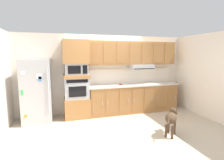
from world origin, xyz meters
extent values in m
plane|color=beige|center=(0.00, 0.00, 0.00)|extent=(9.60, 9.60, 0.00)
cube|color=silver|center=(0.00, 1.11, 1.25)|extent=(6.20, 0.12, 2.50)
cube|color=white|center=(2.80, 0.00, 1.25)|extent=(0.12, 7.10, 2.50)
cube|color=#ADADB2|center=(-2.05, 0.68, 0.88)|extent=(0.76, 0.70, 1.76)
cylinder|color=silver|center=(-1.72, 0.31, 0.98)|extent=(0.02, 0.02, 1.10)
cube|color=orange|center=(-2.31, 0.33, 0.30)|extent=(0.06, 0.01, 0.08)
cube|color=#337FDB|center=(-1.91, 0.33, 1.26)|extent=(0.08, 0.01, 0.12)
cube|color=green|center=(-2.35, 0.33, 0.93)|extent=(0.05, 0.01, 0.15)
cube|color=white|center=(-1.93, 0.33, 1.32)|extent=(0.12, 0.01, 0.14)
cube|color=white|center=(-2.31, 0.33, 1.42)|extent=(0.10, 0.01, 0.09)
cube|color=#A8703D|center=(-0.95, 0.75, 0.30)|extent=(0.74, 0.62, 0.60)
cube|color=#A8AAAF|center=(-0.95, 0.75, 0.90)|extent=(0.70, 0.58, 0.60)
cube|color=black|center=(-0.95, 0.45, 0.84)|extent=(0.49, 0.01, 0.30)
cube|color=black|center=(-0.95, 0.45, 1.14)|extent=(0.59, 0.01, 0.09)
cylinder|color=#A8AAAF|center=(-0.95, 0.43, 1.03)|extent=(0.56, 0.02, 0.02)
cube|color=#A8703D|center=(-0.95, 0.75, 1.25)|extent=(0.74, 0.62, 0.10)
cube|color=#A8AAAF|center=(-0.95, 0.75, 1.46)|extent=(0.64, 0.53, 0.32)
cube|color=black|center=(-1.03, 0.48, 1.46)|extent=(0.35, 0.01, 0.22)
cube|color=black|center=(-0.73, 0.48, 1.46)|extent=(0.13, 0.01, 0.24)
cube|color=#A8703D|center=(-0.95, 0.75, 1.96)|extent=(0.74, 0.62, 0.68)
cube|color=#A8703D|center=(0.89, 0.75, 0.44)|extent=(2.96, 0.60, 0.88)
cube|color=#9A6738|center=(-0.37, 0.44, 0.46)|extent=(0.35, 0.01, 0.70)
cylinder|color=#BCBCC1|center=(-0.25, 0.43, 0.46)|extent=(0.01, 0.01, 0.12)
cube|color=#9A6738|center=(0.05, 0.44, 0.46)|extent=(0.35, 0.01, 0.70)
cylinder|color=#BCBCC1|center=(-0.08, 0.43, 0.46)|extent=(0.01, 0.01, 0.12)
cube|color=#9A6738|center=(0.47, 0.44, 0.46)|extent=(0.35, 0.01, 0.70)
cylinder|color=#BCBCC1|center=(0.60, 0.43, 0.46)|extent=(0.01, 0.01, 0.12)
cube|color=#9A6738|center=(0.89, 0.44, 0.46)|extent=(0.35, 0.01, 0.70)
cylinder|color=#BCBCC1|center=(0.77, 0.43, 0.46)|extent=(0.01, 0.01, 0.12)
cube|color=#9A6738|center=(1.32, 0.44, 0.46)|extent=(0.35, 0.01, 0.70)
cylinder|color=#BCBCC1|center=(1.44, 0.43, 0.46)|extent=(0.01, 0.01, 0.12)
cube|color=#9A6738|center=(1.74, 0.44, 0.46)|extent=(0.35, 0.01, 0.70)
cylinder|color=#BCBCC1|center=(1.61, 0.43, 0.46)|extent=(0.01, 0.01, 0.12)
cube|color=#9A6738|center=(2.16, 0.44, 0.46)|extent=(0.35, 0.01, 0.70)
cylinder|color=#BCBCC1|center=(2.29, 0.43, 0.46)|extent=(0.01, 0.01, 0.12)
cube|color=beige|center=(0.89, 0.75, 0.90)|extent=(3.00, 0.64, 0.04)
cube|color=white|center=(0.89, 1.04, 1.17)|extent=(3.00, 0.02, 0.50)
cube|color=#A8703D|center=(0.89, 0.88, 1.93)|extent=(2.96, 0.34, 0.74)
cube|color=#A8AAAF|center=(1.17, 0.81, 1.49)|extent=(0.76, 0.48, 0.14)
cube|color=black|center=(1.17, 0.59, 1.43)|extent=(0.72, 0.04, 0.02)
cube|color=#9A6738|center=(-0.37, 0.70, 1.93)|extent=(0.35, 0.01, 0.63)
cube|color=#9A6738|center=(0.05, 0.70, 1.93)|extent=(0.35, 0.01, 0.63)
cube|color=#9A6738|center=(0.47, 0.70, 1.93)|extent=(0.35, 0.01, 0.63)
cube|color=#9A6738|center=(0.89, 0.70, 1.93)|extent=(0.35, 0.01, 0.63)
cube|color=#9A6738|center=(1.32, 0.70, 1.93)|extent=(0.35, 0.01, 0.63)
cube|color=#9A6738|center=(1.74, 0.70, 1.93)|extent=(0.35, 0.01, 0.63)
cube|color=#9A6738|center=(2.16, 0.70, 1.93)|extent=(0.35, 0.01, 0.63)
cylinder|color=red|center=(0.44, 0.77, 0.93)|extent=(0.09, 0.09, 0.03)
cylinder|color=silver|center=(0.52, 0.84, 0.93)|extent=(0.09, 0.10, 0.01)
ellipsoid|color=#473323|center=(1.00, -1.16, 0.43)|extent=(0.47, 0.47, 0.25)
sphere|color=#473323|center=(1.21, -0.96, 0.50)|extent=(0.20, 0.20, 0.20)
ellipsoid|color=#312318|center=(1.28, -0.89, 0.48)|extent=(0.13, 0.13, 0.07)
cone|color=#473323|center=(1.15, -0.91, 0.59)|extent=(0.06, 0.06, 0.06)
cone|color=#473323|center=(1.24, -1.01, 0.59)|extent=(0.06, 0.06, 0.06)
cylinder|color=#473323|center=(0.80, -1.35, 0.45)|extent=(0.13, 0.13, 0.12)
cylinder|color=#473323|center=(1.05, -1.01, 0.15)|extent=(0.06, 0.06, 0.30)
cylinder|color=#473323|center=(1.15, -1.11, 0.15)|extent=(0.06, 0.06, 0.30)
cylinder|color=#473323|center=(0.84, -1.21, 0.15)|extent=(0.06, 0.06, 0.30)
cylinder|color=#473323|center=(0.94, -1.31, 0.15)|extent=(0.06, 0.06, 0.30)
camera|label=1|loc=(-1.42, -4.50, 1.86)|focal=28.26mm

